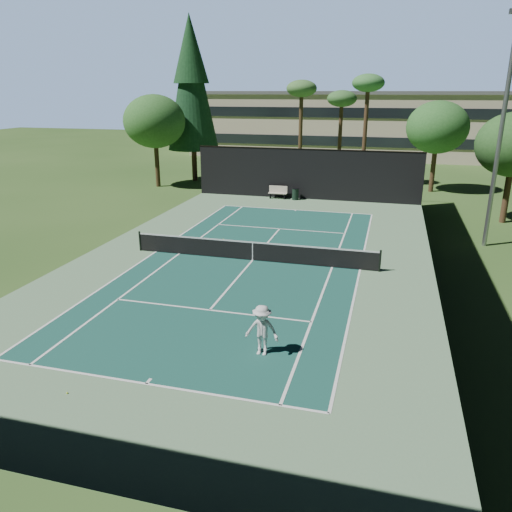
# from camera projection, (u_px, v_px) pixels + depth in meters

# --- Properties ---
(ground) EXTENTS (160.00, 160.00, 0.00)m
(ground) POSITION_uv_depth(u_px,v_px,m) (253.00, 261.00, 25.84)
(ground) COLOR #2F501E
(ground) RESTS_ON ground
(apron_slab) EXTENTS (18.00, 32.00, 0.01)m
(apron_slab) POSITION_uv_depth(u_px,v_px,m) (253.00, 260.00, 25.84)
(apron_slab) COLOR #60885F
(apron_slab) RESTS_ON ground
(court_surface) EXTENTS (10.97, 23.77, 0.01)m
(court_surface) POSITION_uv_depth(u_px,v_px,m) (253.00, 260.00, 25.84)
(court_surface) COLOR #174C42
(court_surface) RESTS_ON ground
(court_lines) EXTENTS (11.07, 23.87, 0.01)m
(court_lines) POSITION_uv_depth(u_px,v_px,m) (253.00, 260.00, 25.84)
(court_lines) COLOR white
(court_lines) RESTS_ON ground
(tennis_net) EXTENTS (12.90, 0.10, 1.10)m
(tennis_net) POSITION_uv_depth(u_px,v_px,m) (253.00, 250.00, 25.67)
(tennis_net) COLOR black
(tennis_net) RESTS_ON ground
(fence) EXTENTS (18.04, 32.05, 4.03)m
(fence) POSITION_uv_depth(u_px,v_px,m) (253.00, 223.00, 25.27)
(fence) COLOR black
(fence) RESTS_ON ground
(player) EXTENTS (1.16, 0.69, 1.76)m
(player) POSITION_uv_depth(u_px,v_px,m) (262.00, 330.00, 16.41)
(player) COLOR silver
(player) RESTS_ON ground
(tennis_ball_a) EXTENTS (0.06, 0.06, 0.06)m
(tennis_ball_a) POSITION_uv_depth(u_px,v_px,m) (67.00, 393.00, 14.48)
(tennis_ball_a) COLOR #DCF337
(tennis_ball_a) RESTS_ON ground
(tennis_ball_b) EXTENTS (0.07, 0.07, 0.07)m
(tennis_ball_b) POSITION_uv_depth(u_px,v_px,m) (223.00, 239.00, 29.38)
(tennis_ball_b) COLOR #D4E433
(tennis_ball_b) RESTS_ON ground
(tennis_ball_c) EXTENTS (0.08, 0.08, 0.08)m
(tennis_ball_c) POSITION_uv_depth(u_px,v_px,m) (286.00, 253.00, 26.92)
(tennis_ball_c) COLOR #BBDD32
(tennis_ball_c) RESTS_ON ground
(tennis_ball_d) EXTENTS (0.06, 0.06, 0.06)m
(tennis_ball_d) POSITION_uv_depth(u_px,v_px,m) (181.00, 231.00, 31.11)
(tennis_ball_d) COLOR #C9DD32
(tennis_ball_d) RESTS_ON ground
(park_bench) EXTENTS (1.50, 0.45, 1.02)m
(park_bench) POSITION_uv_depth(u_px,v_px,m) (278.00, 192.00, 40.50)
(park_bench) COLOR beige
(park_bench) RESTS_ON ground
(trash_bin) EXTENTS (0.56, 0.56, 0.95)m
(trash_bin) POSITION_uv_depth(u_px,v_px,m) (295.00, 194.00, 40.04)
(trash_bin) COLOR black
(trash_bin) RESTS_ON ground
(pine_tree) EXTENTS (4.80, 4.80, 15.00)m
(pine_tree) POSITION_uv_depth(u_px,v_px,m) (191.00, 77.00, 45.95)
(pine_tree) COLOR #462D1E
(pine_tree) RESTS_ON ground
(palm_a) EXTENTS (2.80, 2.80, 9.32)m
(palm_a) POSITION_uv_depth(u_px,v_px,m) (302.00, 93.00, 45.73)
(palm_a) COLOR #49361F
(palm_a) RESTS_ON ground
(palm_b) EXTENTS (2.80, 2.80, 8.42)m
(palm_b) POSITION_uv_depth(u_px,v_px,m) (342.00, 102.00, 46.95)
(palm_b) COLOR #47311E
(palm_b) RESTS_ON ground
(palm_c) EXTENTS (2.80, 2.80, 9.77)m
(palm_c) POSITION_uv_depth(u_px,v_px,m) (368.00, 88.00, 43.19)
(palm_c) COLOR #49321F
(palm_c) RESTS_ON ground
(decid_tree_a) EXTENTS (5.12, 5.12, 7.62)m
(decid_tree_a) POSITION_uv_depth(u_px,v_px,m) (438.00, 128.00, 41.78)
(decid_tree_a) COLOR #4A3320
(decid_tree_a) RESTS_ON ground
(decid_tree_c) EXTENTS (5.44, 5.44, 8.09)m
(decid_tree_c) POSITION_uv_depth(u_px,v_px,m) (155.00, 122.00, 43.99)
(decid_tree_c) COLOR #46341E
(decid_tree_c) RESTS_ON ground
(campus_building) EXTENTS (40.50, 12.50, 8.30)m
(campus_building) POSITION_uv_depth(u_px,v_px,m) (345.00, 123.00, 66.61)
(campus_building) COLOR beige
(campus_building) RESTS_ON ground
(light_pole) EXTENTS (0.90, 0.25, 12.22)m
(light_pole) POSITION_uv_depth(u_px,v_px,m) (502.00, 129.00, 26.31)
(light_pole) COLOR gray
(light_pole) RESTS_ON ground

